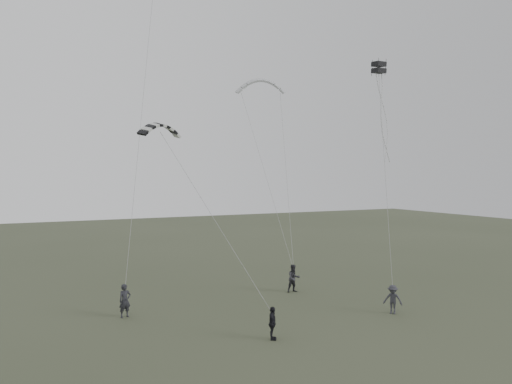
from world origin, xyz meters
name	(u,v)px	position (x,y,z in m)	size (l,w,h in m)	color
ground	(286,323)	(0.00, 0.00, 0.00)	(140.00, 140.00, 0.00)	#383F2B
flyer_left	(125,301)	(-7.80, 5.16, 0.96)	(0.70, 0.46, 1.93)	black
flyer_right	(294,278)	(4.11, 6.15, 0.97)	(0.94, 0.73, 1.94)	#27262B
flyer_center	(272,323)	(-2.01, -2.10, 0.83)	(0.97, 0.41, 1.66)	black
flyer_far	(393,299)	(6.60, -1.14, 0.86)	(1.11, 0.64, 1.71)	#2D2D34
kite_pale_large	(261,80)	(5.49, 14.04, 16.23)	(4.14, 0.93, 1.69)	#ACAEB1
kite_striped	(160,125)	(-5.83, 4.53, 11.13)	(2.66, 0.66, 1.08)	black
kite_box	(379,67)	(8.59, 2.65, 15.42)	(0.73, 0.73, 0.75)	black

